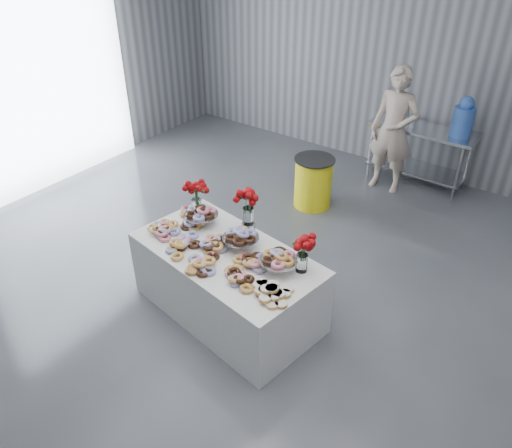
{
  "coord_description": "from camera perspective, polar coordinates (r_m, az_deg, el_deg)",
  "views": [
    {
      "loc": [
        2.5,
        -2.72,
        3.61
      ],
      "look_at": [
        0.03,
        0.68,
        0.88
      ],
      "focal_mm": 35.0,
      "sensor_mm": 36.0,
      "label": 1
    }
  ],
  "objects": [
    {
      "name": "ground",
      "position": [
        5.16,
        -4.78,
        -11.48
      ],
      "size": [
        9.0,
        9.0,
        0.0
      ],
      "primitive_type": "plane",
      "color": "#3C3F45",
      "rests_on": "ground"
    },
    {
      "name": "room_walls",
      "position": [
        4.05,
        -9.03,
        18.77
      ],
      "size": [
        8.04,
        9.04,
        4.02
      ],
      "color": "slate",
      "rests_on": "ground"
    },
    {
      "name": "display_table",
      "position": [
        5.07,
        -3.29,
        -6.65
      ],
      "size": [
        2.03,
        1.29,
        0.75
      ],
      "primitive_type": "cube",
      "rotation": [
        0.0,
        0.0,
        -0.16
      ],
      "color": "white",
      "rests_on": "ground"
    },
    {
      "name": "prep_table",
      "position": [
        7.71,
        18.26,
        8.51
      ],
      "size": [
        1.5,
        0.6,
        0.9
      ],
      "color": "silver",
      "rests_on": "ground"
    },
    {
      "name": "donut_mounds",
      "position": [
        4.79,
        -3.82,
        -3.09
      ],
      "size": [
        1.91,
        1.07,
        0.09
      ],
      "primitive_type": null,
      "rotation": [
        0.0,
        0.0,
        -0.16
      ],
      "color": "gold",
      "rests_on": "display_table"
    },
    {
      "name": "cake_stand_left",
      "position": [
        5.2,
        -6.31,
        1.26
      ],
      "size": [
        0.36,
        0.36,
        0.17
      ],
      "color": "silver",
      "rests_on": "display_table"
    },
    {
      "name": "cake_stand_mid",
      "position": [
        4.81,
        -1.76,
        -1.4
      ],
      "size": [
        0.36,
        0.36,
        0.17
      ],
      "color": "silver",
      "rests_on": "display_table"
    },
    {
      "name": "cake_stand_right",
      "position": [
        4.53,
        2.6,
        -3.94
      ],
      "size": [
        0.36,
        0.36,
        0.17
      ],
      "color": "silver",
      "rests_on": "display_table"
    },
    {
      "name": "danish_pile",
      "position": [
        4.3,
        1.8,
        -7.68
      ],
      "size": [
        0.48,
        0.48,
        0.11
      ],
      "primitive_type": null,
      "color": "silver",
      "rests_on": "display_table"
    },
    {
      "name": "bouquet_left",
      "position": [
        5.31,
        -6.95,
        3.9
      ],
      "size": [
        0.26,
        0.26,
        0.42
      ],
      "color": "white",
      "rests_on": "display_table"
    },
    {
      "name": "bouquet_right",
      "position": [
        4.45,
        5.38,
        -2.32
      ],
      "size": [
        0.26,
        0.26,
        0.42
      ],
      "color": "white",
      "rests_on": "display_table"
    },
    {
      "name": "bouquet_center",
      "position": [
        4.86,
        -0.9,
        2.34
      ],
      "size": [
        0.26,
        0.26,
        0.57
      ],
      "color": "silver",
      "rests_on": "display_table"
    },
    {
      "name": "water_jug",
      "position": [
        7.4,
        22.61,
        11.1
      ],
      "size": [
        0.28,
        0.28,
        0.55
      ],
      "color": "#3F70D6",
      "rests_on": "prep_table"
    },
    {
      "name": "drink_bottles",
      "position": [
        7.56,
        16.25,
        11.81
      ],
      "size": [
        0.54,
        0.08,
        0.27
      ],
      "primitive_type": null,
      "color": "#268C33",
      "rests_on": "prep_table"
    },
    {
      "name": "person",
      "position": [
        7.38,
        15.44,
        10.25
      ],
      "size": [
        0.66,
        0.45,
        1.8
      ],
      "primitive_type": "imported",
      "rotation": [
        0.0,
        0.0,
        0.02
      ],
      "color": "#CC8C93",
      "rests_on": "ground"
    },
    {
      "name": "trash_barrel",
      "position": [
        6.93,
        6.56,
        4.79
      ],
      "size": [
        0.56,
        0.56,
        0.71
      ],
      "rotation": [
        0.0,
        0.0,
        0.4
      ],
      "color": "yellow",
      "rests_on": "ground"
    }
  ]
}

